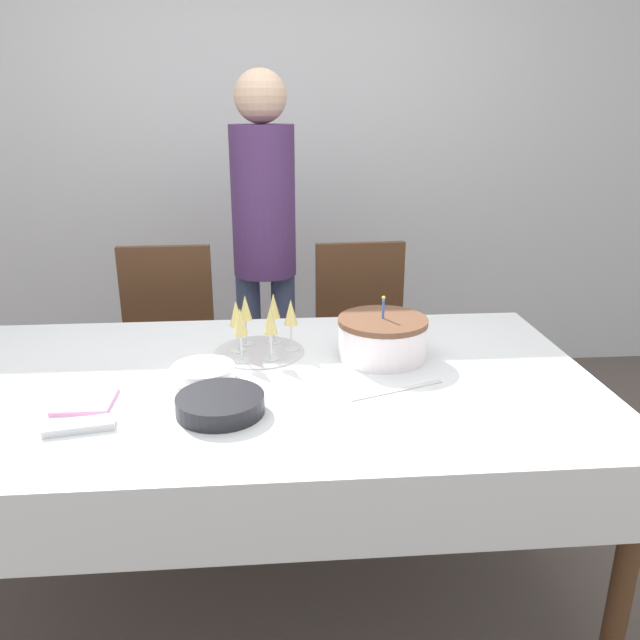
{
  "coord_description": "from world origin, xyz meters",
  "views": [
    {
      "loc": [
        0.03,
        -1.71,
        1.53
      ],
      "look_at": [
        0.18,
        0.17,
        0.9
      ],
      "focal_mm": 35.0,
      "sensor_mm": 36.0,
      "label": 1
    }
  ],
  "objects_px": {
    "dining_chair_far_left": "(167,349)",
    "plate_stack_dessert": "(203,373)",
    "champagne_tray": "(260,328)",
    "birthday_cake": "(382,338)",
    "dining_chair_far_right": "(364,344)",
    "person_standing": "(264,229)",
    "plate_stack_main": "(220,404)"
  },
  "relations": [
    {
      "from": "dining_chair_far_left",
      "to": "plate_stack_dessert",
      "type": "height_order",
      "value": "dining_chair_far_left"
    },
    {
      "from": "champagne_tray",
      "to": "birthday_cake",
      "type": "bearing_deg",
      "value": -10.19
    },
    {
      "from": "dining_chair_far_right",
      "to": "person_standing",
      "type": "distance_m",
      "value": 0.68
    },
    {
      "from": "champagne_tray",
      "to": "person_standing",
      "type": "bearing_deg",
      "value": 89.07
    },
    {
      "from": "dining_chair_far_left",
      "to": "plate_stack_main",
      "type": "height_order",
      "value": "dining_chair_far_left"
    },
    {
      "from": "dining_chair_far_right",
      "to": "plate_stack_dessert",
      "type": "distance_m",
      "value": 1.09
    },
    {
      "from": "dining_chair_far_right",
      "to": "champagne_tray",
      "type": "height_order",
      "value": "dining_chair_far_right"
    },
    {
      "from": "champagne_tray",
      "to": "plate_stack_main",
      "type": "height_order",
      "value": "champagne_tray"
    },
    {
      "from": "champagne_tray",
      "to": "person_standing",
      "type": "xyz_separation_m",
      "value": [
        0.01,
        0.85,
        0.16
      ]
    },
    {
      "from": "plate_stack_main",
      "to": "person_standing",
      "type": "relative_size",
      "value": 0.14
    },
    {
      "from": "dining_chair_far_right",
      "to": "champagne_tray",
      "type": "distance_m",
      "value": 0.86
    },
    {
      "from": "dining_chair_far_left",
      "to": "person_standing",
      "type": "distance_m",
      "value": 0.68
    },
    {
      "from": "dining_chair_far_right",
      "to": "plate_stack_main",
      "type": "height_order",
      "value": "dining_chair_far_right"
    },
    {
      "from": "birthday_cake",
      "to": "plate_stack_dessert",
      "type": "distance_m",
      "value": 0.57
    },
    {
      "from": "dining_chair_far_right",
      "to": "birthday_cake",
      "type": "height_order",
      "value": "birthday_cake"
    },
    {
      "from": "dining_chair_far_right",
      "to": "birthday_cake",
      "type": "relative_size",
      "value": 3.41
    },
    {
      "from": "person_standing",
      "to": "dining_chair_far_left",
      "type": "bearing_deg",
      "value": -156.7
    },
    {
      "from": "plate_stack_main",
      "to": "dining_chair_far_left",
      "type": "bearing_deg",
      "value": 106.42
    },
    {
      "from": "plate_stack_dessert",
      "to": "plate_stack_main",
      "type": "bearing_deg",
      "value": -73.47
    },
    {
      "from": "dining_chair_far_left",
      "to": "champagne_tray",
      "type": "xyz_separation_m",
      "value": [
        0.42,
        -0.67,
        0.32
      ]
    },
    {
      "from": "champagne_tray",
      "to": "plate_stack_main",
      "type": "bearing_deg",
      "value": -103.46
    },
    {
      "from": "birthday_cake",
      "to": "champagne_tray",
      "type": "xyz_separation_m",
      "value": [
        -0.39,
        0.07,
        0.02
      ]
    },
    {
      "from": "dining_chair_far_right",
      "to": "plate_stack_dessert",
      "type": "height_order",
      "value": "dining_chair_far_right"
    },
    {
      "from": "dining_chair_far_left",
      "to": "birthday_cake",
      "type": "distance_m",
      "value": 1.14
    },
    {
      "from": "dining_chair_far_right",
      "to": "plate_stack_main",
      "type": "distance_m",
      "value": 1.24
    },
    {
      "from": "plate_stack_main",
      "to": "person_standing",
      "type": "bearing_deg",
      "value": 84.88
    },
    {
      "from": "dining_chair_far_left",
      "to": "plate_stack_main",
      "type": "bearing_deg",
      "value": -73.58
    },
    {
      "from": "dining_chair_far_left",
      "to": "person_standing",
      "type": "xyz_separation_m",
      "value": [
        0.43,
        0.19,
        0.49
      ]
    },
    {
      "from": "birthday_cake",
      "to": "plate_stack_main",
      "type": "xyz_separation_m",
      "value": [
        -0.49,
        -0.35,
        -0.04
      ]
    },
    {
      "from": "dining_chair_far_right",
      "to": "birthday_cake",
      "type": "distance_m",
      "value": 0.8
    },
    {
      "from": "plate_stack_main",
      "to": "birthday_cake",
      "type": "bearing_deg",
      "value": 35.36
    },
    {
      "from": "plate_stack_main",
      "to": "person_standing",
      "type": "xyz_separation_m",
      "value": [
        0.11,
        1.27,
        0.23
      ]
    }
  ]
}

